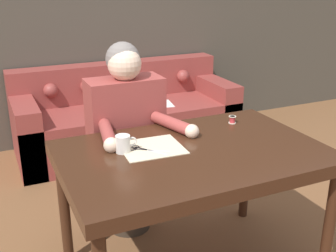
{
  "coord_description": "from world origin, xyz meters",
  "views": [
    {
      "loc": [
        -0.84,
        -1.79,
        1.63
      ],
      "look_at": [
        0.02,
        0.1,
        0.87
      ],
      "focal_mm": 45.0,
      "sensor_mm": 36.0,
      "label": 1
    }
  ],
  "objects_px": {
    "mug": "(123,144)",
    "dining_table": "(193,163)",
    "couch": "(126,118)",
    "person": "(127,139)",
    "scissors": "(142,149)",
    "thread_spool": "(232,120)"
  },
  "relations": [
    {
      "from": "person",
      "to": "thread_spool",
      "type": "relative_size",
      "value": 27.7
    },
    {
      "from": "couch",
      "to": "scissors",
      "type": "distance_m",
      "value": 1.93
    },
    {
      "from": "couch",
      "to": "dining_table",
      "type": "bearing_deg",
      "value": -98.44
    },
    {
      "from": "dining_table",
      "to": "mug",
      "type": "distance_m",
      "value": 0.38
    },
    {
      "from": "person",
      "to": "thread_spool",
      "type": "height_order",
      "value": "person"
    },
    {
      "from": "mug",
      "to": "thread_spool",
      "type": "bearing_deg",
      "value": 10.66
    },
    {
      "from": "person",
      "to": "scissors",
      "type": "distance_m",
      "value": 0.49
    },
    {
      "from": "scissors",
      "to": "thread_spool",
      "type": "relative_size",
      "value": 4.11
    },
    {
      "from": "thread_spool",
      "to": "mug",
      "type": "bearing_deg",
      "value": -169.34
    },
    {
      "from": "scissors",
      "to": "person",
      "type": "bearing_deg",
      "value": 81.0
    },
    {
      "from": "couch",
      "to": "thread_spool",
      "type": "distance_m",
      "value": 1.72
    },
    {
      "from": "dining_table",
      "to": "mug",
      "type": "xyz_separation_m",
      "value": [
        -0.33,
        0.13,
        0.12
      ]
    },
    {
      "from": "mug",
      "to": "couch",
      "type": "bearing_deg",
      "value": 70.92
    },
    {
      "from": "couch",
      "to": "scissors",
      "type": "xyz_separation_m",
      "value": [
        -0.52,
        -1.8,
        0.47
      ]
    },
    {
      "from": "couch",
      "to": "mug",
      "type": "bearing_deg",
      "value": -109.08
    },
    {
      "from": "scissors",
      "to": "couch",
      "type": "bearing_deg",
      "value": 73.85
    },
    {
      "from": "couch",
      "to": "scissors",
      "type": "bearing_deg",
      "value": -106.15
    },
    {
      "from": "person",
      "to": "scissors",
      "type": "xyz_separation_m",
      "value": [
        -0.07,
        -0.47,
        0.13
      ]
    },
    {
      "from": "person",
      "to": "mug",
      "type": "height_order",
      "value": "person"
    },
    {
      "from": "scissors",
      "to": "mug",
      "type": "height_order",
      "value": "mug"
    },
    {
      "from": "mug",
      "to": "dining_table",
      "type": "bearing_deg",
      "value": -20.56
    },
    {
      "from": "thread_spool",
      "to": "couch",
      "type": "bearing_deg",
      "value": 94.22
    }
  ]
}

